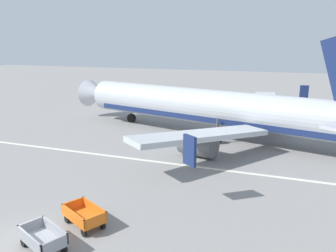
# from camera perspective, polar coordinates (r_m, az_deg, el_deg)

# --- Properties ---
(ground_plane) EXTENTS (220.00, 220.00, 0.00)m
(ground_plane) POSITION_cam_1_polar(r_m,az_deg,el_deg) (19.29, -22.64, -17.89)
(ground_plane) COLOR gray
(apron_stripe) EXTENTS (120.00, 0.36, 0.01)m
(apron_stripe) POSITION_cam_1_polar(r_m,az_deg,el_deg) (29.33, -4.98, -5.68)
(apron_stripe) COLOR silver
(apron_stripe) RESTS_ON ground
(airplane) EXTENTS (37.23, 30.16, 11.34)m
(airplane) POSITION_cam_1_polar(r_m,az_deg,el_deg) (36.03, 7.85, 2.98)
(airplane) COLOR #B2B7BC
(airplane) RESTS_ON ground
(baggage_cart_second_in_row) EXTENTS (3.55, 2.29, 1.07)m
(baggage_cart_second_in_row) POSITION_cam_1_polar(r_m,az_deg,el_deg) (18.26, -20.48, -17.38)
(baggage_cart_second_in_row) COLOR gray
(baggage_cart_second_in_row) RESTS_ON ground
(baggage_cart_third_in_row) EXTENTS (3.50, 2.38, 1.07)m
(baggage_cart_third_in_row) POSITION_cam_1_polar(r_m,az_deg,el_deg) (19.67, -14.05, -14.49)
(baggage_cart_third_in_row) COLOR orange
(baggage_cart_third_in_row) RESTS_ON ground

